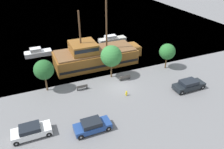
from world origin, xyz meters
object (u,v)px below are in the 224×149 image
fire_hydrant (126,93)px  bench_promenade_east (125,77)px  moored_boat_dockside (38,53)px  bench_promenade_west (82,87)px  parked_car_curb_front (189,85)px  parked_car_curb_mid (31,131)px  parked_car_curb_rear (92,126)px  pirate_ship (95,56)px  moored_boat_outer (112,39)px

fire_hydrant → bench_promenade_east: bench_promenade_east is taller
moored_boat_dockside → bench_promenade_west: moored_boat_dockside is taller
parked_car_curb_front → parked_car_curb_mid: parked_car_curb_front is taller
moored_boat_dockside → bench_promenade_east: 19.01m
moored_boat_dockside → fire_hydrant: (10.07, -18.92, -0.20)m
parked_car_curb_rear → bench_promenade_east: 12.04m
parked_car_curb_rear → bench_promenade_west: 8.73m
pirate_ship → moored_boat_dockside: (-9.17, 7.89, -1.07)m
moored_boat_dockside → fire_hydrant: bearing=-62.0°
fire_hydrant → parked_car_curb_mid: bearing=-167.6°
moored_boat_dockside → parked_car_curb_front: 28.55m
parked_car_curb_mid → parked_car_curb_rear: size_ratio=1.00×
moored_boat_outer → bench_promenade_east: moored_boat_outer is taller
parked_car_curb_mid → moored_boat_dockside: bearing=81.9°
bench_promenade_east → bench_promenade_west: 7.05m
parked_car_curb_rear → fire_hydrant: (6.66, 4.72, -0.31)m
bench_promenade_west → pirate_ship: bearing=57.8°
moored_boat_outer → bench_promenade_east: size_ratio=3.63×
parked_car_curb_front → fire_hydrant: size_ratio=6.25×
moored_boat_dockside → parked_car_curb_rear: size_ratio=1.21×
pirate_ship → bench_promenade_east: pirate_ship is taller
pirate_ship → parked_car_curb_mid: bearing=-131.4°
moored_boat_dockside → fire_hydrant: moored_boat_dockside is taller
moored_boat_outer → parked_car_curb_rear: size_ratio=1.49×
bench_promenade_east → bench_promenade_west: bearing=-179.6°
parked_car_curb_mid → bench_promenade_west: size_ratio=2.67×
fire_hydrant → bench_promenade_west: bench_promenade_west is taller
moored_boat_outer → parked_car_curb_rear: 28.29m
parked_car_curb_rear → fire_hydrant: bearing=35.3°
moored_boat_outer → bench_promenade_west: 20.23m
pirate_ship → parked_car_curb_mid: pirate_ship is taller
pirate_ship → bench_promenade_west: size_ratio=9.87×
moored_boat_outer → parked_car_curb_rear: (-13.00, -25.12, 0.19)m
moored_boat_outer → bench_promenade_east: (-4.67, -16.44, -0.09)m
parked_car_curb_rear → bench_promenade_west: parked_car_curb_rear is taller
bench_promenade_west → parked_car_curb_rear: bearing=-98.5°
bench_promenade_west → parked_car_curb_mid: bearing=-138.8°
pirate_ship → parked_car_curb_rear: 16.80m
parked_car_curb_front → parked_car_curb_mid: size_ratio=1.12×
parked_car_curb_rear → bench_promenade_west: size_ratio=2.66×
moored_boat_outer → bench_promenade_east: bearing=-105.9°
moored_boat_outer → parked_car_curb_rear: bearing=-117.4°
pirate_ship → moored_boat_outer: 11.90m
fire_hydrant → bench_promenade_west: size_ratio=0.48×
moored_boat_dockside → moored_boat_outer: moored_boat_dockside is taller
parked_car_curb_rear → bench_promenade_east: bearing=46.2°
parked_car_curb_mid → bench_promenade_east: size_ratio=2.45×
pirate_ship → parked_car_curb_front: bearing=-52.3°
moored_boat_dockside → bench_promenade_east: moored_boat_dockside is taller
moored_boat_dockside → parked_car_curb_rear: (3.40, -23.64, 0.11)m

